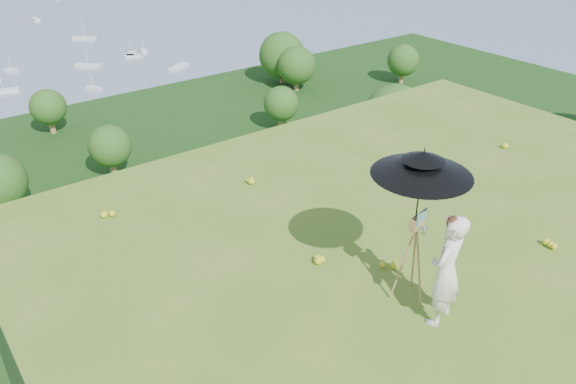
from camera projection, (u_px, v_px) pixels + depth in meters
ground at (500, 262)px, 9.29m from camera, size 14.00×14.00×0.00m
forest_slope at (84, 342)px, 47.90m from camera, size 140.00×56.00×22.00m
slope_trees at (51, 201)px, 41.10m from camera, size 110.00×50.00×6.00m
wildflowers at (488, 252)px, 9.43m from camera, size 10.00×10.50×0.12m
painter at (446, 271)px, 7.66m from camera, size 0.73×0.58×1.74m
field_easel at (413, 255)px, 8.15m from camera, size 0.70×0.70×1.54m
sun_umbrella at (420, 188)px, 7.63m from camera, size 1.54×1.54×1.19m
painter_cap at (455, 220)px, 7.26m from camera, size 0.22×0.25×0.10m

